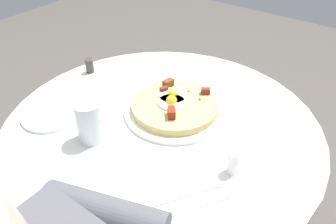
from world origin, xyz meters
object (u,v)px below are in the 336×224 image
Objects in this scene: knife at (190,208)px; water_glass at (89,122)px; bread_plate at (51,114)px; salt_shaker at (233,163)px; dining_table at (162,169)px; pepper_shaker at (90,66)px; breakfast_pizza at (174,105)px; pizza_plate at (174,110)px; fork at (183,195)px.

knife is 0.34m from water_glass.
bread_plate is 0.50m from knife.
salt_shaker reaches higher than bread_plate.
bread_plate is at bearing 119.91° from dining_table.
bread_plate is at bearing -61.05° from knife.
knife is at bearing 172.80° from salt_shaker.
water_glass is at bearing -132.55° from pepper_shaker.
breakfast_pizza is 0.27m from salt_shaker.
water_glass is at bearing 154.16° from pizza_plate.
fork is at bearing -132.52° from dining_table.
pizza_plate is 0.35m from bread_plate.
salt_shaker is at bearing -114.67° from breakfast_pizza.
pizza_plate is 0.37m from pepper_shaker.
breakfast_pizza is at bearing -107.76° from fork.
knife is 1.60× the size of water_glass.
bread_plate is (-0.22, 0.27, -0.00)m from pizza_plate.
salt_shaker is at bearing -77.83° from bread_plate.
knife is 0.66m from pepper_shaker.
bread_plate is 0.17m from water_glass.
salt_shaker is at bearing -72.53° from water_glass.
knife is at bearing -131.41° from dining_table.
salt_shaker is (-0.05, -0.24, 0.21)m from dining_table.
pepper_shaker reaches higher than knife.
pizza_plate is at bearing -106.01° from knife.
pizza_plate reaches higher than fork.
pizza_plate reaches higher than knife.
water_glass is at bearing 145.30° from dining_table.
dining_table is 0.35m from knife.
dining_table is at bearing -102.54° from pepper_shaker.
pepper_shaker is (0.24, 0.26, -0.03)m from water_glass.
pepper_shaker is (0.26, 0.56, 0.02)m from fork.
pizza_plate is 1.76× the size of bread_plate.
dining_table is at bearing -177.52° from breakfast_pizza.
pizza_plate is 5.96× the size of pepper_shaker.
breakfast_pizza is at bearing -50.61° from bread_plate.
salt_shaker is 0.63m from pepper_shaker.
salt_shaker reaches higher than pizza_plate.
breakfast_pizza reaches higher than knife.
breakfast_pizza reaches higher than dining_table.
pizza_plate is at bearing -107.84° from fork.
bread_plate is at bearing 129.13° from pizza_plate.
pizza_plate reaches higher than dining_table.
fork is 0.04m from knife.
water_glass reaches higher than dining_table.
water_glass is 1.88× the size of salt_shaker.
breakfast_pizza reaches higher than pepper_shaker.
pepper_shaker reaches higher than fork.
knife is at bearing -96.74° from water_glass.
fork is at bearing -93.70° from water_glass.
pepper_shaker is at bearing 21.39° from bread_plate.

